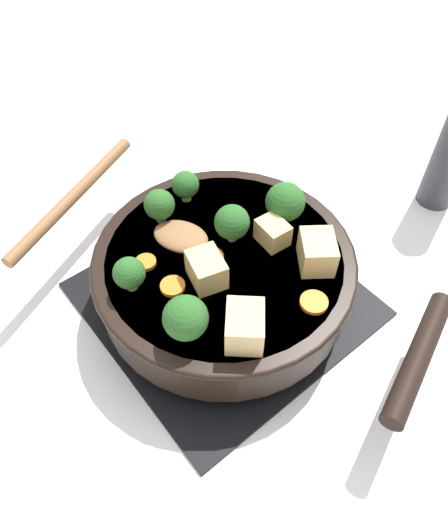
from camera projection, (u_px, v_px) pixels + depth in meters
name	position (u px, v px, depth m)	size (l,w,h in m)	color
ground_plane	(224.00, 300.00, 0.64)	(2.40, 2.40, 0.00)	white
front_burner_grate	(224.00, 294.00, 0.63)	(0.31, 0.31, 0.03)	black
skillet_pan	(225.00, 271.00, 0.60)	(0.31, 0.41, 0.06)	black
wooden_spoon	(117.00, 213.00, 0.61)	(0.23, 0.24, 0.02)	brown
tofu_cube_center_large	(245.00, 326.00, 0.49)	(0.05, 0.04, 0.04)	#DBB770
tofu_cube_near_handle	(273.00, 232.00, 0.58)	(0.04, 0.03, 0.03)	#DBB770
tofu_cube_east_chunk	(206.00, 269.00, 0.54)	(0.04, 0.03, 0.03)	#DBB770
tofu_cube_west_chunk	(317.00, 252.00, 0.56)	(0.05, 0.04, 0.04)	#DBB770
broccoli_floret_near_spoon	(186.00, 318.00, 0.49)	(0.05, 0.05, 0.05)	#709956
broccoli_floret_center_top	(159.00, 205.00, 0.59)	(0.04, 0.04, 0.04)	#709956
broccoli_floret_east_rim	(185.00, 185.00, 0.62)	(0.03, 0.03, 0.04)	#709956
broccoli_floret_west_rim	(232.00, 222.00, 0.57)	(0.04, 0.04, 0.05)	#709956
broccoli_floret_north_edge	(129.00, 273.00, 0.53)	(0.04, 0.04, 0.04)	#709956
broccoli_floret_south_cluster	(283.00, 201.00, 0.59)	(0.05, 0.05, 0.05)	#709956
carrot_slice_orange_thin	(314.00, 302.00, 0.53)	(0.03, 0.03, 0.01)	orange
carrot_slice_near_center	(174.00, 288.00, 0.54)	(0.03, 0.03, 0.01)	orange
carrot_slice_edge_slice	(211.00, 258.00, 0.57)	(0.03, 0.03, 0.01)	orange
carrot_slice_under_broccoli	(146.00, 262.00, 0.57)	(0.02, 0.02, 0.01)	orange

